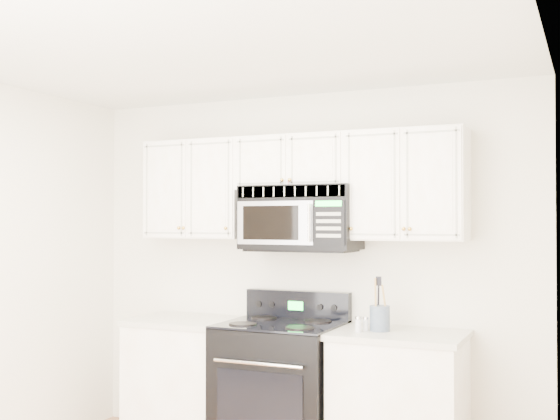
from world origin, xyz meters
The scene contains 9 objects.
room centered at (0.00, 0.00, 1.30)m, with size 3.51×3.51×2.61m.
base_cabinet_left centered at (-0.80, 1.44, 0.43)m, with size 0.86×0.65×0.92m.
base_cabinet_right centered at (0.80, 1.44, 0.43)m, with size 0.86×0.65×0.92m.
range centered at (-0.04, 1.41, 0.48)m, with size 0.81×0.74×1.13m.
upper_cabinets centered at (0.00, 1.58, 1.93)m, with size 2.44×0.37×0.75m.
microwave centered at (0.06, 1.54, 1.68)m, with size 0.82×0.46×0.46m.
utensil_crock centered at (0.67, 1.43, 1.01)m, with size 0.13×0.13×0.36m.
shaker_salt centered at (0.55, 1.32, 0.97)m, with size 0.04×0.04×0.10m.
shaker_pepper centered at (0.58, 1.39, 0.97)m, with size 0.04×0.04×0.09m.
Camera 1 is at (1.97, -3.10, 1.65)m, focal length 45.00 mm.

